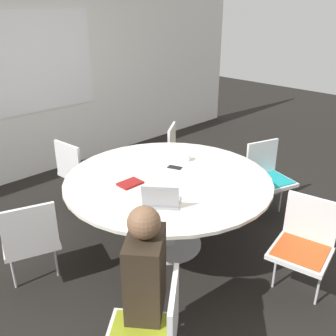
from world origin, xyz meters
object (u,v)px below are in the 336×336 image
person_0 (143,277)px  chair_1 (304,241)px  chair_3 (181,153)px  handbag (245,189)px  spiral_notebook (130,183)px  laptop (161,200)px  chair_4 (78,169)px  chair_2 (268,173)px  coffee_cup (186,157)px  cell_phone (175,167)px  chair_5 (30,237)px  chair_0 (151,332)px

person_0 → chair_1: bearing=-56.2°
chair_3 → handbag: size_ratio=2.37×
chair_1 → spiral_notebook: size_ratio=4.05×
person_0 → laptop: size_ratio=3.11×
chair_3 → person_0: (-2.07, -1.64, 0.20)m
chair_4 → handbag: bearing=45.3°
chair_1 → chair_2: same height
coffee_cup → cell_phone: (-0.22, -0.04, -0.03)m
coffee_cup → cell_phone: size_ratio=0.56×
chair_5 → laptop: bearing=-21.1°
laptop → handbag: laptop is taller
chair_1 → chair_3: 2.17m
chair_3 → chair_4: size_ratio=1.00×
laptop → chair_0: bearing=93.7°
laptop → spiral_notebook: laptop is taller
chair_3 → coffee_cup: 0.91m
person_0 → cell_phone: 1.59m
chair_2 → person_0: (-2.30, -0.51, 0.20)m
chair_0 → chair_2: (2.43, 0.73, 0.00)m
chair_5 → person_0: (0.19, -1.20, 0.20)m
coffee_cup → handbag: bearing=-8.8°
chair_3 → person_0: size_ratio=0.71×
chair_4 → cell_phone: 1.26m
chair_5 → chair_4: bearing=60.4°
chair_4 → coffee_cup: (0.63, -1.11, 0.29)m
chair_0 → handbag: 2.80m
chair_0 → handbag: (2.56, 1.08, -0.37)m
chair_1 → laptop: bearing=27.6°
spiral_notebook → cell_phone: (0.56, -0.02, -0.01)m
chair_3 → laptop: (-1.44, -1.13, 0.30)m
spiral_notebook → coffee_cup: 0.77m
chair_4 → spiral_notebook: bearing=-13.2°
chair_0 → chair_1: size_ratio=1.00×
chair_3 → chair_5: size_ratio=1.00×
chair_2 → coffee_cup: 1.00m
chair_4 → cell_phone: bearing=13.6°
chair_3 → handbag: 0.93m
handbag → chair_4: bearing=141.4°
chair_0 → cell_phone: size_ratio=5.46×
chair_3 → chair_5: 2.31m
chair_0 → chair_4: same height
laptop → coffee_cup: 0.98m
chair_3 → handbag: chair_3 is taller
chair_2 → cell_phone: (-1.04, 0.46, 0.25)m
chair_2 → chair_4: bearing=-29.9°
chair_2 → chair_3: bearing=-60.5°
chair_0 → chair_5: size_ratio=1.00×
chair_0 → handbag: chair_0 is taller
chair_2 → spiral_notebook: chair_2 is taller
chair_1 → coffee_cup: size_ratio=9.76×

